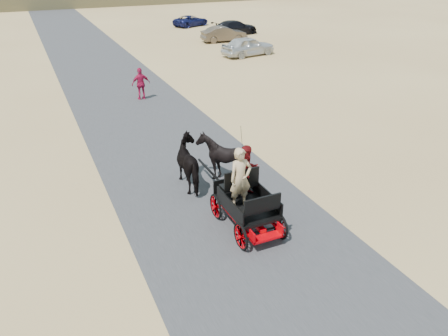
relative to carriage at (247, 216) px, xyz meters
name	(u,v)px	position (x,y,z in m)	size (l,w,h in m)	color
ground	(262,261)	(-0.36, -1.59, -0.36)	(140.00, 140.00, 0.00)	tan
road	(262,260)	(-0.36, -1.59, -0.35)	(6.00, 140.00, 0.01)	#38383A
carriage	(247,216)	(0.00, 0.00, 0.00)	(1.30, 2.40, 0.72)	black
horse_left	(192,163)	(-0.55, 3.00, 0.49)	(0.91, 2.01, 1.70)	black
horse_right	(222,158)	(0.55, 3.00, 0.49)	(1.37, 1.54, 1.70)	black
driver_man	(241,178)	(-0.20, 0.05, 1.26)	(0.66, 0.43, 1.80)	tan
passenger_woman	(247,171)	(0.30, 0.60, 1.15)	(0.77, 0.60, 1.58)	#660C0F
pedestrian	(141,84)	(0.42, 13.32, 0.50)	(1.01, 0.42, 1.73)	#A8133F
car_a	(248,46)	(10.79, 20.76, 0.36)	(1.71, 4.24, 1.45)	silver
car_b	(224,34)	(11.49, 26.78, 0.30)	(1.39, 4.00, 1.32)	brown
car_c	(235,28)	(13.94, 29.53, 0.31)	(1.88, 4.62, 1.34)	black
car_d	(191,21)	(11.95, 36.28, 0.20)	(1.85, 4.01, 1.12)	navy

